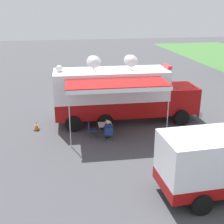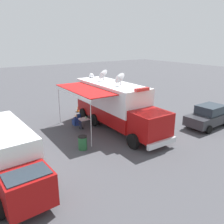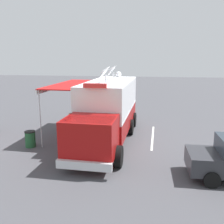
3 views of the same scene
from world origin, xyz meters
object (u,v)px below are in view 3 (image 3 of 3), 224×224
command_truck (107,108)px  folding_table (81,121)px  seated_responder (71,122)px  folding_chair_at_table (69,123)px  water_bottle (82,120)px  trash_bin (30,139)px  traffic_cone (113,114)px  folding_chair_beside_table (84,121)px

command_truck → folding_table: size_ratio=11.65×
seated_responder → folding_chair_at_table: bearing=-1.4°
water_bottle → trash_bin: water_bottle is taller
seated_responder → trash_bin: (1.31, 3.32, -0.20)m
water_bottle → traffic_cone: bearing=-108.5°
folding_chair_at_table → trash_bin: size_ratio=0.96×
command_truck → folding_table: bearing=-35.0°
folding_table → water_bottle: 0.25m
folding_table → seated_responder: 0.62m
traffic_cone → trash_bin: bearing=65.1°
folding_table → water_bottle: (-0.16, 0.11, 0.16)m
command_truck → folding_table: (2.11, -1.48, -1.27)m
folding_table → trash_bin: (1.92, 3.39, -0.22)m
folding_chair_beside_table → traffic_cone: (-1.55, -3.24, -0.23)m
folding_chair_beside_table → seated_responder: size_ratio=0.70×
trash_bin → traffic_cone: 8.26m
folding_chair_at_table → trash_bin: bearing=71.3°
folding_chair_at_table → trash_bin: 3.51m
folding_table → command_truck: bearing=145.0°
folding_chair_at_table → traffic_cone: bearing=-119.5°
water_bottle → folding_chair_beside_table: 1.02m
water_bottle → trash_bin: size_ratio=0.25×
folding_chair_at_table → seated_responder: bearing=178.6°
folding_chair_at_table → water_bottle: bearing=178.0°
water_bottle → folding_chair_beside_table: bearing=-81.1°
water_bottle → traffic_cone: size_ratio=0.39×
water_bottle → folding_chair_at_table: (0.96, -0.03, -0.32)m
folding_chair_at_table → folding_chair_beside_table: same height
command_truck → water_bottle: size_ratio=42.62×
seated_responder → traffic_cone: 4.71m
folding_table → folding_chair_at_table: (0.80, 0.07, -0.16)m
water_bottle → folding_chair_beside_table: size_ratio=0.26×
folding_table → folding_chair_at_table: folding_chair_at_table is taller
trash_bin → command_truck: bearing=-154.5°
command_truck → traffic_cone: 5.84m
folding_chair_beside_table → seated_responder: 1.12m
folding_table → water_bottle: bearing=146.4°
folding_chair_at_table → folding_table: bearing=-174.8°
folding_chair_beside_table → traffic_cone: folding_chair_beside_table is taller
traffic_cone → folding_chair_at_table: bearing=60.5°
seated_responder → trash_bin: bearing=68.5°
command_truck → folding_chair_beside_table: size_ratio=10.97×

